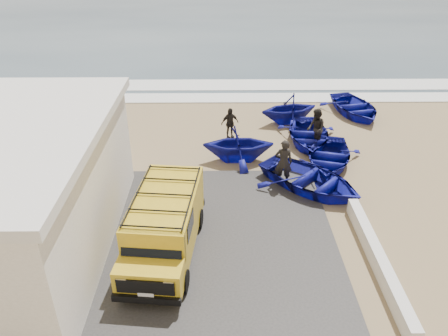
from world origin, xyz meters
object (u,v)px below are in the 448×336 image
object	(u,v)px
boat_far_right	(355,107)
boat_near_left	(310,179)
fisherman_front	(284,162)
fisherman_middle	(316,129)
van	(165,223)
boat_mid_right	(308,135)
boat_mid_left	(238,144)
fisherman_back	(230,123)
boat_far_left	(289,108)
boat_near_right	(328,156)
parapet	(378,260)

from	to	relation	value
boat_far_right	boat_near_left	bearing A→B (deg)	-128.48
boat_near_left	fisherman_front	bearing A→B (deg)	108.82
boat_near_left	fisherman_middle	xyz separation A→B (m)	(0.88, 3.73, 0.51)
van	boat_mid_right	distance (m)	10.06
boat_far_right	fisherman_middle	world-z (taller)	fisherman_middle
fisherman_front	fisherman_middle	size ratio (longest dim) A/B	1.01
boat_mid_left	van	bearing A→B (deg)	156.31
van	fisherman_back	xyz separation A→B (m)	(2.24, 8.62, -0.34)
boat_far_left	boat_mid_right	bearing A→B (deg)	-2.52
van	boat_mid_left	distance (m)	6.75
boat_near_left	fisherman_front	distance (m)	1.26
boat_near_right	fisherman_back	world-z (taller)	fisherman_back
boat_far_left	fisherman_front	xyz separation A→B (m)	(-1.10, -6.24, 0.17)
boat_near_left	fisherman_back	distance (m)	5.78
boat_far_left	fisherman_back	size ratio (longest dim) A/B	1.96
parapet	boat_mid_right	xyz separation A→B (m)	(-0.60, 8.84, 0.14)
fisherman_front	fisherman_middle	xyz separation A→B (m)	(1.92, 3.25, -0.01)
parapet	boat_mid_right	distance (m)	8.86
fisherman_middle	boat_far_right	bearing A→B (deg)	138.67
boat_mid_left	fisherman_front	distance (m)	2.66
boat_mid_right	boat_mid_left	bearing A→B (deg)	-147.19
fisherman_front	fisherman_middle	world-z (taller)	fisherman_front
van	boat_mid_left	world-z (taller)	van
van	fisherman_back	bearing A→B (deg)	81.18
boat_mid_right	fisherman_back	world-z (taller)	fisherman_back
parapet	boat_mid_left	world-z (taller)	boat_mid_left
parapet	boat_near_left	world-z (taller)	boat_near_left
boat_near_right	boat_far_left	world-z (taller)	boat_far_left
boat_near_left	fisherman_back	size ratio (longest dim) A/B	2.80
boat_near_right	boat_mid_right	world-z (taller)	boat_mid_right
boat_near_right	boat_far_right	world-z (taller)	boat_far_right
boat_far_left	fisherman_back	world-z (taller)	boat_far_left
boat_mid_left	boat_far_left	size ratio (longest dim) A/B	1.02
boat_near_left	boat_far_right	world-z (taller)	boat_near_left
boat_mid_left	fisherman_back	size ratio (longest dim) A/B	2.00
fisherman_middle	fisherman_back	xyz separation A→B (m)	(-3.99, 1.14, -0.18)
boat_mid_right	parapet	bearing A→B (deg)	-80.68
boat_far_right	fisherman_front	world-z (taller)	fisherman_front
parapet	boat_mid_right	world-z (taller)	boat_mid_right
parapet	fisherman_back	bearing A→B (deg)	114.98
van	fisherman_front	size ratio (longest dim) A/B	2.57
fisherman_front	boat_mid_left	bearing A→B (deg)	-44.22
boat_near_left	boat_mid_left	world-z (taller)	boat_mid_left
fisherman_front	boat_mid_right	bearing A→B (deg)	-109.70
parapet	boat_far_right	xyz separation A→B (m)	(2.62, 12.39, 0.16)
boat_far_left	boat_near_left	bearing A→B (deg)	-17.26
parapet	fisherman_back	world-z (taller)	fisherman_back
boat_far_right	fisherman_back	distance (m)	7.63
parapet	boat_near_right	size ratio (longest dim) A/B	1.54
boat_near_right	fisherman_back	xyz separation A→B (m)	(-4.29, 2.82, 0.38)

